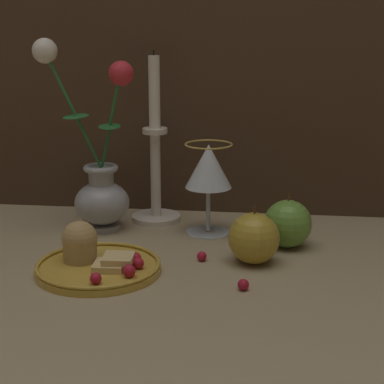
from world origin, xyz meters
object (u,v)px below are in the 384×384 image
at_px(wine_glass, 208,170).
at_px(apple_beside_vase, 288,224).
at_px(apple_near_glass, 254,238).
at_px(plate_with_pastries, 94,260).
at_px(candlestick, 155,167).
at_px(vase, 99,178).

height_order(wine_glass, apple_beside_vase, wine_glass).
bearing_deg(apple_near_glass, plate_with_pastries, -165.38).
distance_m(plate_with_pastries, wine_glass, 0.27).
bearing_deg(apple_near_glass, candlestick, 133.52).
bearing_deg(candlestick, plate_with_pastries, -100.60).
bearing_deg(apple_beside_vase, wine_glass, 157.37).
height_order(wine_glass, candlestick, candlestick).
bearing_deg(apple_beside_vase, candlestick, 154.00).
height_order(plate_with_pastries, apple_beside_vase, apple_beside_vase).
bearing_deg(plate_with_pastries, wine_glass, 52.54).
height_order(plate_with_pastries, apple_near_glass, apple_near_glass).
bearing_deg(vase, candlestick, 33.86).
xyz_separation_m(vase, apple_beside_vase, (0.34, -0.06, -0.05)).
relative_size(vase, apple_near_glass, 3.66).
bearing_deg(wine_glass, apple_near_glass, -58.59).
bearing_deg(plate_with_pastries, vase, 102.07).
bearing_deg(apple_near_glass, vase, 153.88).
height_order(candlestick, apple_beside_vase, candlestick).
height_order(wine_glass, apple_near_glass, wine_glass).
xyz_separation_m(plate_with_pastries, candlestick, (0.05, 0.26, 0.09)).
distance_m(vase, apple_near_glass, 0.32).
relative_size(vase, candlestick, 1.07).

